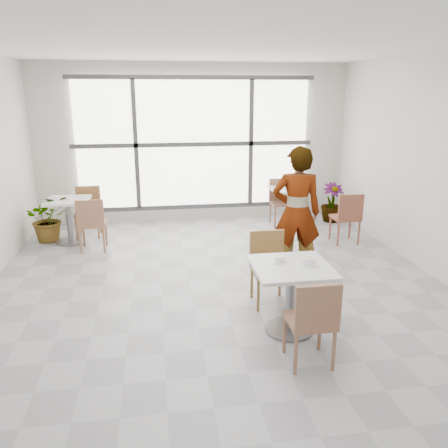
{
  "coord_description": "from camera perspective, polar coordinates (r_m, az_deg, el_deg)",
  "views": [
    {
      "loc": [
        -0.76,
        -5.26,
        2.49
      ],
      "look_at": [
        0.0,
        -0.3,
        1.0
      ],
      "focal_mm": 36.23,
      "sensor_mm": 36.0,
      "label": 1
    }
  ],
  "objects": [
    {
      "name": "wall_front",
      "position": [
        2.16,
        13.29,
        -11.18
      ],
      "size": [
        6.0,
        0.0,
        6.0
      ],
      "primitive_type": "plane",
      "rotation": [
        -1.57,
        0.0,
        0.0
      ],
      "color": "silver",
      "rests_on": "ground"
    },
    {
      "name": "window",
      "position": [
        8.79,
        -3.77,
        10.01
      ],
      "size": [
        4.6,
        0.07,
        2.52
      ],
      "color": "white",
      "rests_on": "ground"
    },
    {
      "name": "bg_chair_right_near",
      "position": [
        7.77,
        15.32,
        1.09
      ],
      "size": [
        0.42,
        0.42,
        0.87
      ],
      "rotation": [
        0.0,
        0.0,
        3.14
      ],
      "color": "brown",
      "rests_on": "ground"
    },
    {
      "name": "chair_far",
      "position": [
        5.48,
        5.63,
        -4.83
      ],
      "size": [
        0.42,
        0.42,
        0.87
      ],
      "color": "olive",
      "rests_on": "ground"
    },
    {
      "name": "chair_near",
      "position": [
        4.27,
        11.17,
        -11.57
      ],
      "size": [
        0.42,
        0.42,
        0.87
      ],
      "rotation": [
        0.0,
        0.0,
        3.14
      ],
      "color": "#8D5E45",
      "rests_on": "ground"
    },
    {
      "name": "coffee_cup",
      "position": [
        4.78,
        6.96,
        -4.54
      ],
      "size": [
        0.16,
        0.13,
        0.07
      ],
      "color": "white",
      "rests_on": "main_table"
    },
    {
      "name": "oatmeal_bowl",
      "position": [
        4.78,
        10.51,
        -4.55
      ],
      "size": [
        0.21,
        0.21,
        0.09
      ],
      "color": "white",
      "rests_on": "main_table"
    },
    {
      "name": "ceiling",
      "position": [
        5.34,
        -0.53,
        22.01
      ],
      "size": [
        7.0,
        7.0,
        0.0
      ],
      "primitive_type": "plane",
      "rotation": [
        3.14,
        0.0,
        0.0
      ],
      "color": "white",
      "rests_on": "ground"
    },
    {
      "name": "bg_table_left",
      "position": [
        8.02,
        -18.98,
        1.14
      ],
      "size": [
        0.7,
        0.7,
        0.75
      ],
      "color": "white",
      "rests_on": "ground"
    },
    {
      "name": "wall_back",
      "position": [
        8.85,
        -3.81,
        10.06
      ],
      "size": [
        6.0,
        0.0,
        6.0
      ],
      "primitive_type": "plane",
      "rotation": [
        1.57,
        0.0,
        0.0
      ],
      "color": "silver",
      "rests_on": "ground"
    },
    {
      "name": "plant_right",
      "position": [
        9.1,
        13.47,
        2.66
      ],
      "size": [
        0.43,
        0.43,
        0.76
      ],
      "primitive_type": "imported",
      "rotation": [
        0.0,
        0.0,
        -0.01
      ],
      "color": "#4D8A49",
      "rests_on": "ground"
    },
    {
      "name": "main_table",
      "position": [
        4.82,
        8.41,
        -7.72
      ],
      "size": [
        0.8,
        0.8,
        0.75
      ],
      "color": "silver",
      "rests_on": "ground"
    },
    {
      "name": "bg_chair_left_near",
      "position": [
        7.44,
        -16.37,
        0.33
      ],
      "size": [
        0.42,
        0.42,
        0.87
      ],
      "rotation": [
        0.0,
        0.0,
        3.14
      ],
      "color": "#9C684A",
      "rests_on": "ground"
    },
    {
      "name": "plant_left",
      "position": [
        8.26,
        -21.28,
        0.7
      ],
      "size": [
        0.91,
        0.86,
        0.8
      ],
      "primitive_type": "imported",
      "rotation": [
        0.0,
        0.0,
        0.42
      ],
      "color": "#5E8548",
      "rests_on": "ground"
    },
    {
      "name": "floor",
      "position": [
        5.87,
        -0.45,
        -8.57
      ],
      "size": [
        7.0,
        7.0,
        0.0
      ],
      "primitive_type": "plane",
      "color": "#9E9EA5",
      "rests_on": "ground"
    },
    {
      "name": "bg_chair_right_far",
      "position": [
        8.72,
        7.21,
        3.2
      ],
      "size": [
        0.42,
        0.42,
        0.87
      ],
      "color": "brown",
      "rests_on": "ground"
    },
    {
      "name": "person",
      "position": [
        6.17,
        9.13,
        1.4
      ],
      "size": [
        0.72,
        0.54,
        1.8
      ],
      "primitive_type": "imported",
      "rotation": [
        0.0,
        0.0,
        2.97
      ],
      "color": "black",
      "rests_on": "ground"
    },
    {
      "name": "bg_chair_left_far",
      "position": [
        8.32,
        -16.77,
        1.96
      ],
      "size": [
        0.42,
        0.42,
        0.87
      ],
      "color": "#915C35",
      "rests_on": "ground"
    },
    {
      "name": "bg_table_right",
      "position": [
        8.55,
        8.21,
        2.79
      ],
      "size": [
        0.7,
        0.7,
        0.75
      ],
      "color": "white",
      "rests_on": "ground"
    }
  ]
}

